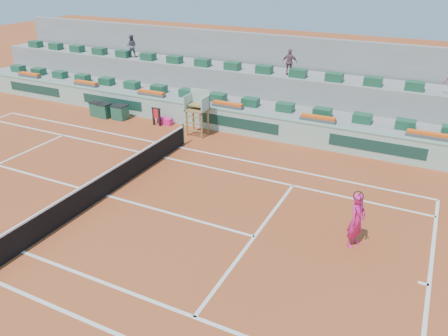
# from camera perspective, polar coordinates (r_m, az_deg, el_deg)

# --- Properties ---
(ground) EXTENTS (90.00, 90.00, 0.00)m
(ground) POSITION_cam_1_polar(r_m,az_deg,el_deg) (18.06, -15.10, -3.50)
(ground) COLOR #923D1C
(ground) RESTS_ON ground
(seating_tier_lower) EXTENTS (36.00, 4.00, 1.20)m
(seating_tier_lower) POSITION_cam_1_polar(r_m,az_deg,el_deg) (26.02, 0.13, 8.00)
(seating_tier_lower) COLOR gray
(seating_tier_lower) RESTS_ON ground
(seating_tier_upper) EXTENTS (36.00, 2.40, 2.60)m
(seating_tier_upper) POSITION_cam_1_polar(r_m,az_deg,el_deg) (27.20, 1.65, 10.33)
(seating_tier_upper) COLOR gray
(seating_tier_upper) RESTS_ON ground
(stadium_back_wall) EXTENTS (36.00, 0.40, 4.40)m
(stadium_back_wall) POSITION_cam_1_polar(r_m,az_deg,el_deg) (28.40, 3.06, 12.84)
(stadium_back_wall) COLOR gray
(stadium_back_wall) RESTS_ON ground
(player_bag) EXTENTS (0.85, 0.38, 0.38)m
(player_bag) POSITION_cam_1_polar(r_m,az_deg,el_deg) (25.10, -7.71, 6.10)
(player_bag) COLOR #EA1E7E
(player_bag) RESTS_ON ground
(spectator_left) EXTENTS (0.86, 0.78, 1.44)m
(spectator_left) POSITION_cam_1_polar(r_m,az_deg,el_deg) (30.32, -11.99, 15.34)
(spectator_left) COLOR #53525F
(spectator_left) RESTS_ON seating_tier_upper
(spectator_mid) EXTENTS (0.89, 0.46, 1.45)m
(spectator_mid) POSITION_cam_1_polar(r_m,az_deg,el_deg) (25.12, 8.57, 13.50)
(spectator_mid) COLOR #79505C
(spectator_mid) RESTS_ON seating_tier_upper
(court_lines) EXTENTS (23.89, 11.09, 0.01)m
(court_lines) POSITION_cam_1_polar(r_m,az_deg,el_deg) (18.05, -15.10, -3.48)
(court_lines) COLOR silver
(court_lines) RESTS_ON ground
(tennis_net) EXTENTS (0.10, 11.97, 1.10)m
(tennis_net) POSITION_cam_1_polar(r_m,az_deg,el_deg) (17.81, -15.29, -2.02)
(tennis_net) COLOR black
(tennis_net) RESTS_ON ground
(advertising_hoarding) EXTENTS (36.00, 0.34, 1.26)m
(advertising_hoarding) POSITION_cam_1_polar(r_m,az_deg,el_deg) (24.14, -2.15, 6.63)
(advertising_hoarding) COLOR #97BEAD
(advertising_hoarding) RESTS_ON ground
(umpire_chair) EXTENTS (1.10, 0.90, 2.40)m
(umpire_chair) POSITION_cam_1_polar(r_m,az_deg,el_deg) (23.04, -3.43, 8.03)
(umpire_chair) COLOR olive
(umpire_chair) RESTS_ON ground
(seat_row_lower) EXTENTS (32.90, 0.60, 0.44)m
(seat_row_lower) POSITION_cam_1_polar(r_m,az_deg,el_deg) (25.01, -0.79, 9.22)
(seat_row_lower) COLOR #1A4E34
(seat_row_lower) RESTS_ON seating_tier_lower
(seat_row_upper) EXTENTS (32.90, 0.60, 0.44)m
(seat_row_upper) POSITION_cam_1_polar(r_m,az_deg,el_deg) (26.30, 1.13, 13.21)
(seat_row_upper) COLOR #1A4E34
(seat_row_upper) RESTS_ON seating_tier_upper
(flower_planters) EXTENTS (26.80, 0.36, 0.28)m
(flower_planters) POSITION_cam_1_polar(r_m,az_deg,el_deg) (25.06, -4.73, 8.97)
(flower_planters) COLOR #4E4E4E
(flower_planters) RESTS_ON seating_tier_lower
(drink_cooler_a) EXTENTS (0.85, 0.73, 0.84)m
(drink_cooler_a) POSITION_cam_1_polar(r_m,az_deg,el_deg) (26.36, -13.43, 7.12)
(drink_cooler_a) COLOR #1A4E39
(drink_cooler_a) RESTS_ON ground
(drink_cooler_b) EXTENTS (0.72, 0.62, 0.84)m
(drink_cooler_b) POSITION_cam_1_polar(r_m,az_deg,el_deg) (26.85, -15.38, 7.24)
(drink_cooler_b) COLOR #1A4E39
(drink_cooler_b) RESTS_ON ground
(drink_cooler_c) EXTENTS (0.64, 0.55, 0.84)m
(drink_cooler_c) POSITION_cam_1_polar(r_m,az_deg,el_deg) (27.29, -16.34, 7.41)
(drink_cooler_c) COLOR #1A4E39
(drink_cooler_c) RESTS_ON ground
(towel_rack) EXTENTS (0.58, 0.10, 1.03)m
(towel_rack) POSITION_cam_1_polar(r_m,az_deg,el_deg) (24.86, -8.83, 6.84)
(towel_rack) COLOR black
(towel_rack) RESTS_ON ground
(tennis_player) EXTENTS (0.66, 0.97, 2.28)m
(tennis_player) POSITION_cam_1_polar(r_m,az_deg,el_deg) (14.75, 16.94, -6.53)
(tennis_player) COLOR #EA1E7E
(tennis_player) RESTS_ON ground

